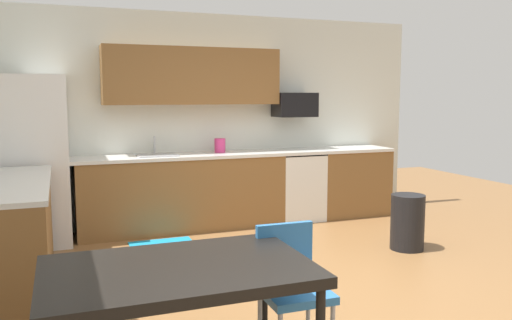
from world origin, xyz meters
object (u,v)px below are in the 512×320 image
at_px(microwave, 295,105).
at_px(refrigerator, 32,161).
at_px(dining_table, 178,277).
at_px(chair_near_table, 291,281).
at_px(kettle, 220,146).
at_px(trash_bin, 407,222).
at_px(oven_range, 297,186).

bearing_deg(microwave, refrigerator, -176.84).
relative_size(dining_table, chair_near_table, 1.65).
bearing_deg(microwave, kettle, -177.31).
bearing_deg(trash_bin, microwave, 106.06).
bearing_deg(kettle, chair_near_table, -99.56).
relative_size(refrigerator, dining_table, 1.34).
bearing_deg(refrigerator, trash_bin, -23.28).
bearing_deg(refrigerator, dining_table, -76.72).
height_order(chair_near_table, trash_bin, chair_near_table).
bearing_deg(dining_table, chair_near_table, 17.69).
relative_size(dining_table, trash_bin, 2.33).
xyz_separation_m(refrigerator, trash_bin, (3.78, -1.63, -0.64)).
bearing_deg(chair_near_table, trash_bin, 38.45).
bearing_deg(dining_table, trash_bin, 33.83).
height_order(refrigerator, microwave, refrigerator).
relative_size(oven_range, kettle, 4.55).
distance_m(refrigerator, microwave, 3.32).
bearing_deg(trash_bin, kettle, 132.02).
relative_size(microwave, trash_bin, 0.90).
bearing_deg(kettle, refrigerator, -176.61).
distance_m(refrigerator, dining_table, 3.70).
bearing_deg(kettle, microwave, 2.69).
xyz_separation_m(microwave, kettle, (-1.06, -0.05, -0.52)).
relative_size(microwave, kettle, 2.70).
xyz_separation_m(microwave, trash_bin, (0.52, -1.81, -1.24)).
xyz_separation_m(chair_near_table, trash_bin, (2.17, 1.72, -0.20)).
xyz_separation_m(dining_table, chair_near_table, (0.76, 0.24, -0.20)).
bearing_deg(trash_bin, oven_range, 106.95).
bearing_deg(oven_range, dining_table, -123.30).
relative_size(oven_range, chair_near_table, 1.07).
height_order(microwave, trash_bin, microwave).
distance_m(chair_near_table, trash_bin, 2.78).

